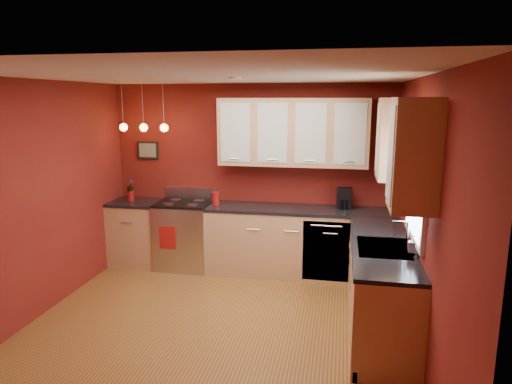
% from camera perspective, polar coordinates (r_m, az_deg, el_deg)
% --- Properties ---
extents(floor, '(4.20, 4.20, 0.00)m').
position_cam_1_polar(floor, '(4.99, -5.50, -17.10)').
color(floor, '#98632C').
rests_on(floor, ground).
extents(ceiling, '(4.00, 4.20, 0.02)m').
position_cam_1_polar(ceiling, '(4.38, -6.17, 14.28)').
color(ceiling, beige).
rests_on(ceiling, wall_back).
extents(wall_back, '(4.00, 0.02, 2.60)m').
position_cam_1_polar(wall_back, '(6.51, -0.56, 1.93)').
color(wall_back, maroon).
rests_on(wall_back, floor).
extents(wall_front, '(4.00, 0.02, 2.60)m').
position_cam_1_polar(wall_front, '(2.67, -19.03, -13.07)').
color(wall_front, maroon).
rests_on(wall_front, floor).
extents(wall_left, '(0.02, 4.20, 2.60)m').
position_cam_1_polar(wall_left, '(5.42, -26.53, -1.24)').
color(wall_left, maroon).
rests_on(wall_left, floor).
extents(wall_right, '(0.02, 4.20, 2.60)m').
position_cam_1_polar(wall_right, '(4.39, 20.12, -3.49)').
color(wall_right, maroon).
rests_on(wall_right, floor).
extents(base_cabinets_back_left, '(0.70, 0.60, 0.90)m').
position_cam_1_polar(base_cabinets_back_left, '(6.94, -14.59, -5.05)').
color(base_cabinets_back_left, tan).
rests_on(base_cabinets_back_left, floor).
extents(base_cabinets_back_right, '(2.54, 0.60, 0.90)m').
position_cam_1_polar(base_cabinets_back_right, '(6.32, 5.46, -6.35)').
color(base_cabinets_back_right, tan).
rests_on(base_cabinets_back_right, floor).
extents(base_cabinets_right, '(0.60, 2.10, 0.90)m').
position_cam_1_polar(base_cabinets_right, '(5.05, 15.20, -11.43)').
color(base_cabinets_right, tan).
rests_on(base_cabinets_right, floor).
extents(counter_back_left, '(0.70, 0.62, 0.04)m').
position_cam_1_polar(counter_back_left, '(6.82, -14.79, -1.26)').
color(counter_back_left, black).
rests_on(counter_back_left, base_cabinets_back_left).
extents(counter_back_right, '(2.54, 0.62, 0.04)m').
position_cam_1_polar(counter_back_right, '(6.19, 5.54, -2.21)').
color(counter_back_right, black).
rests_on(counter_back_right, base_cabinets_back_right).
extents(counter_right, '(0.62, 2.10, 0.04)m').
position_cam_1_polar(counter_right, '(4.89, 15.49, -6.34)').
color(counter_right, black).
rests_on(counter_right, base_cabinets_right).
extents(gas_range, '(0.76, 0.64, 1.11)m').
position_cam_1_polar(gas_range, '(6.66, -8.88, -5.23)').
color(gas_range, '#B2B1B6').
rests_on(gas_range, floor).
extents(dishwasher_front, '(0.60, 0.02, 0.80)m').
position_cam_1_polar(dishwasher_front, '(6.02, 8.73, -7.34)').
color(dishwasher_front, '#B2B1B6').
rests_on(dishwasher_front, base_cabinets_back_right).
extents(sink, '(0.50, 0.70, 0.33)m').
position_cam_1_polar(sink, '(4.75, 15.65, -6.95)').
color(sink, gray).
rests_on(sink, counter_right).
extents(window, '(0.06, 1.02, 1.22)m').
position_cam_1_polar(window, '(4.60, 19.56, 2.16)').
color(window, white).
rests_on(window, wall_right).
extents(upper_cabinets_back, '(2.00, 0.35, 0.90)m').
position_cam_1_polar(upper_cabinets_back, '(6.17, 4.62, 7.45)').
color(upper_cabinets_back, tan).
rests_on(upper_cabinets_back, wall_back).
extents(upper_cabinets_right, '(0.35, 1.95, 0.90)m').
position_cam_1_polar(upper_cabinets_right, '(4.57, 17.87, 5.52)').
color(upper_cabinets_right, tan).
rests_on(upper_cabinets_right, wall_right).
extents(wall_picture, '(0.32, 0.03, 0.26)m').
position_cam_1_polar(wall_picture, '(6.91, -13.35, 5.12)').
color(wall_picture, black).
rests_on(wall_picture, wall_back).
extents(pendant_lights, '(0.71, 0.11, 0.66)m').
position_cam_1_polar(pendant_lights, '(6.54, -13.87, 7.90)').
color(pendant_lights, gray).
rests_on(pendant_lights, ceiling).
extents(red_canister, '(0.12, 0.12, 0.18)m').
position_cam_1_polar(red_canister, '(6.38, -5.06, -0.79)').
color(red_canister, maroon).
rests_on(red_canister, counter_back_right).
extents(red_vase, '(0.09, 0.09, 0.14)m').
position_cam_1_polar(red_vase, '(6.85, -15.39, -0.45)').
color(red_vase, maroon).
rests_on(red_vase, counter_back_left).
extents(flowers, '(0.12, 0.12, 0.18)m').
position_cam_1_polar(flowers, '(6.82, -15.45, 0.73)').
color(flowers, maroon).
rests_on(flowers, red_vase).
extents(coffee_maker, '(0.20, 0.20, 0.28)m').
position_cam_1_polar(coffee_maker, '(6.24, 10.98, -0.86)').
color(coffee_maker, black).
rests_on(coffee_maker, counter_back_right).
extents(soap_pump, '(0.11, 0.11, 0.20)m').
position_cam_1_polar(soap_pump, '(4.55, 19.07, -6.28)').
color(soap_pump, white).
rests_on(soap_pump, counter_right).
extents(dish_towel, '(0.23, 0.02, 0.32)m').
position_cam_1_polar(dish_towel, '(6.40, -11.01, -5.64)').
color(dish_towel, maroon).
rests_on(dish_towel, gas_range).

